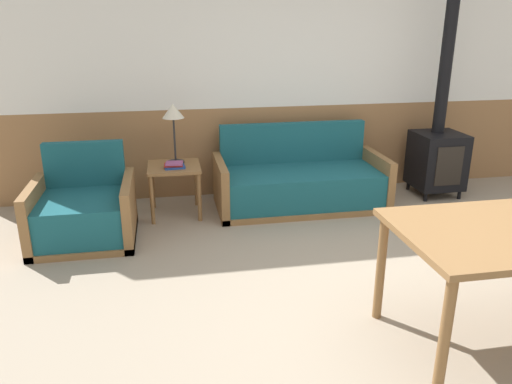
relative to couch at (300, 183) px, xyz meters
The scene contains 8 objects.
ground_plane 2.09m from the couch, 83.27° to the right, with size 16.00×16.00×0.00m, color gray.
wall_back 1.26m from the couch, 66.73° to the left, with size 7.20×0.06×2.70m.
couch is the anchor object (origin of this frame).
armchair 2.21m from the couch, 167.26° to the right, with size 0.89×0.84×0.83m.
side_table 1.33m from the couch, behind, with size 0.52×0.52×0.52m.
table_lamp 1.50m from the couch, behind, with size 0.22×0.22×0.61m.
book_stack 1.35m from the couch, behind, with size 0.21×0.17×0.06m.
wood_stove 1.66m from the couch, ahead, with size 0.51×0.52×2.59m.
Camera 1 is at (-1.63, -2.84, 1.92)m, focal length 35.00 mm.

